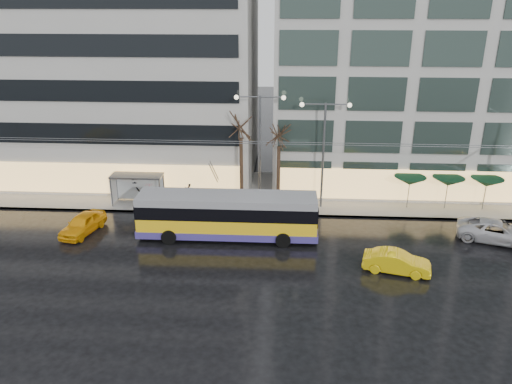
# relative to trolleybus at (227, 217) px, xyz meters

# --- Properties ---
(ground) EXTENTS (140.00, 140.00, 0.00)m
(ground) POSITION_rel_trolleybus_xyz_m (-0.02, -5.04, -1.59)
(ground) COLOR black
(ground) RESTS_ON ground
(sidewalk) EXTENTS (80.00, 10.00, 0.15)m
(sidewalk) POSITION_rel_trolleybus_xyz_m (1.98, 8.96, -1.51)
(sidewalk) COLOR gray
(sidewalk) RESTS_ON ground
(kerb) EXTENTS (80.00, 0.10, 0.15)m
(kerb) POSITION_rel_trolleybus_xyz_m (1.98, 4.01, -1.51)
(kerb) COLOR slate
(kerb) RESTS_ON ground
(building_left) EXTENTS (34.00, 14.00, 22.00)m
(building_left) POSITION_rel_trolleybus_xyz_m (-16.02, 13.96, 9.56)
(building_left) COLOR #ADABA5
(building_left) RESTS_ON sidewalk
(building_right) EXTENTS (32.00, 14.00, 25.00)m
(building_right) POSITION_rel_trolleybus_xyz_m (18.98, 13.96, 11.06)
(building_right) COLOR #ADABA5
(building_right) RESTS_ON sidewalk
(trolleybus) EXTENTS (12.68, 4.96, 5.87)m
(trolleybus) POSITION_rel_trolleybus_xyz_m (0.00, 0.00, 0.00)
(trolleybus) COLOR yellow
(trolleybus) RESTS_ON ground
(catenary) EXTENTS (42.24, 5.12, 7.00)m
(catenary) POSITION_rel_trolleybus_xyz_m (0.98, 2.89, 2.66)
(catenary) COLOR #595B60
(catenary) RESTS_ON ground
(bus_shelter) EXTENTS (4.20, 1.60, 2.51)m
(bus_shelter) POSITION_rel_trolleybus_xyz_m (-8.40, 5.64, 0.37)
(bus_shelter) COLOR #595B60
(bus_shelter) RESTS_ON sidewalk
(street_lamp_near) EXTENTS (3.96, 0.36, 9.03)m
(street_lamp_near) POSITION_rel_trolleybus_xyz_m (1.98, 5.76, 4.40)
(street_lamp_near) COLOR #595B60
(street_lamp_near) RESTS_ON sidewalk
(street_lamp_far) EXTENTS (3.96, 0.36, 8.53)m
(street_lamp_far) POSITION_rel_trolleybus_xyz_m (6.98, 5.76, 4.13)
(street_lamp_far) COLOR #595B60
(street_lamp_far) RESTS_ON sidewalk
(tree_a) EXTENTS (3.20, 3.20, 8.40)m
(tree_a) POSITION_rel_trolleybus_xyz_m (0.48, 5.96, 5.50)
(tree_a) COLOR black
(tree_a) RESTS_ON sidewalk
(tree_b) EXTENTS (3.20, 3.20, 7.70)m
(tree_b) POSITION_rel_trolleybus_xyz_m (3.48, 6.16, 4.81)
(tree_b) COLOR black
(tree_b) RESTS_ON sidewalk
(parasol_a) EXTENTS (2.50, 2.50, 2.65)m
(parasol_a) POSITION_rel_trolleybus_xyz_m (13.98, 5.96, 0.86)
(parasol_a) COLOR #595B60
(parasol_a) RESTS_ON sidewalk
(parasol_b) EXTENTS (2.50, 2.50, 2.65)m
(parasol_b) POSITION_rel_trolleybus_xyz_m (16.98, 5.96, 0.86)
(parasol_b) COLOR #595B60
(parasol_b) RESTS_ON sidewalk
(parasol_c) EXTENTS (2.50, 2.50, 2.65)m
(parasol_c) POSITION_rel_trolleybus_xyz_m (19.98, 5.96, 0.86)
(parasol_c) COLOR #595B60
(parasol_c) RESTS_ON sidewalk
(taxi_a) EXTENTS (2.65, 4.50, 1.44)m
(taxi_a) POSITION_rel_trolleybus_xyz_m (-10.63, 0.07, -0.87)
(taxi_a) COLOR #F9AA0D
(taxi_a) RESTS_ON ground
(taxi_b) EXTENTS (4.37, 2.38, 1.37)m
(taxi_b) POSITION_rel_trolleybus_xyz_m (11.10, -4.20, -0.91)
(taxi_b) COLOR yellow
(taxi_b) RESTS_ON ground
(sedan_silver) EXTENTS (5.87, 4.06, 1.49)m
(sedan_silver) POSITION_rel_trolleybus_xyz_m (19.02, 0.55, -0.84)
(sedan_silver) COLOR silver
(sedan_silver) RESTS_ON ground
(pedestrian_a) EXTENTS (1.11, 1.13, 2.19)m
(pedestrian_a) POSITION_rel_trolleybus_xyz_m (-6.72, 4.39, 0.04)
(pedestrian_a) COLOR black
(pedestrian_a) RESTS_ON sidewalk
(pedestrian_b) EXTENTS (1.09, 1.08, 1.77)m
(pedestrian_b) POSITION_rel_trolleybus_xyz_m (-4.09, 7.02, -0.55)
(pedestrian_b) COLOR black
(pedestrian_b) RESTS_ON sidewalk
(pedestrian_c) EXTENTS (1.32, 1.15, 2.11)m
(pedestrian_c) POSITION_rel_trolleybus_xyz_m (-8.47, 6.36, -0.32)
(pedestrian_c) COLOR black
(pedestrian_c) RESTS_ON sidewalk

